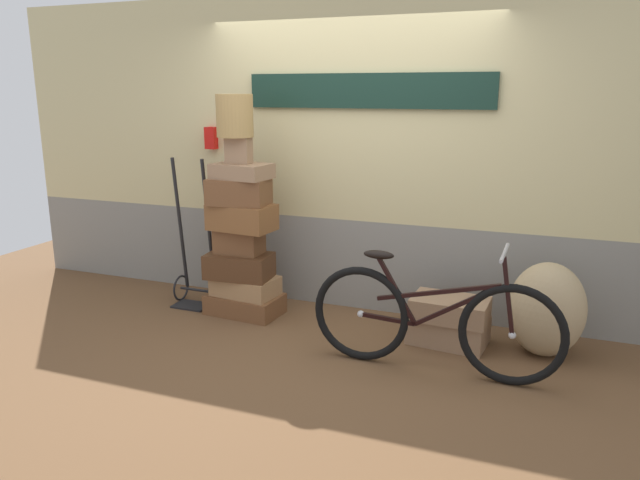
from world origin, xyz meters
name	(u,v)px	position (x,y,z in m)	size (l,w,h in m)	color
ground	(316,340)	(0.00, 0.00, -0.03)	(8.80, 5.20, 0.06)	brown
station_building	(352,155)	(0.01, 0.85, 1.36)	(6.80, 0.74, 2.72)	gray
suitcase_0	(245,304)	(-0.78, 0.26, 0.09)	(0.63, 0.39, 0.17)	brown
suitcase_1	(246,286)	(-0.77, 0.27, 0.25)	(0.54, 0.35, 0.16)	#9E754C
suitcase_2	(239,266)	(-0.81, 0.24, 0.44)	(0.55, 0.33, 0.21)	#4C2D19
suitcase_3	(239,241)	(-0.82, 0.27, 0.65)	(0.39, 0.25, 0.22)	brown
suitcase_4	(242,217)	(-0.77, 0.25, 0.87)	(0.54, 0.32, 0.22)	brown
suitcase_5	(239,192)	(-0.79, 0.24, 1.09)	(0.49, 0.31, 0.22)	brown
suitcase_6	(242,171)	(-0.76, 0.26, 1.26)	(0.47, 0.32, 0.13)	#937051
suitcase_7	(239,151)	(-0.78, 0.25, 1.43)	(0.20, 0.14, 0.22)	#937051
suitcase_8	(448,330)	(1.00, 0.27, 0.10)	(0.58, 0.38, 0.21)	#937051
suitcase_9	(450,309)	(1.01, 0.23, 0.29)	(0.57, 0.36, 0.17)	#937051
wicker_basket	(235,116)	(-0.81, 0.24, 1.71)	(0.30, 0.30, 0.35)	#A8844C
luggage_trolley	(195,267)	(-1.31, 0.33, 0.35)	(0.38, 0.34, 1.34)	black
burlap_sack	(547,310)	(1.70, 0.30, 0.36)	(0.55, 0.47, 0.71)	tan
bicycle	(432,321)	(0.97, -0.28, 0.37)	(1.75, 0.46, 0.92)	black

